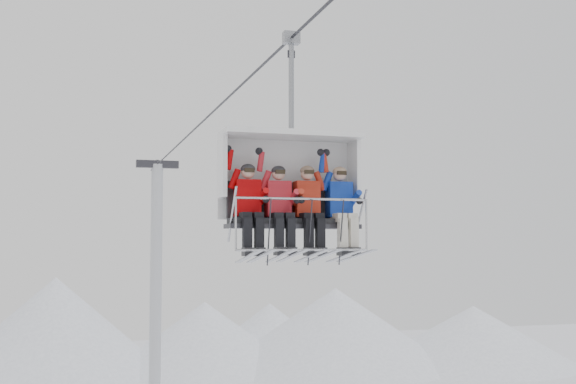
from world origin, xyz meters
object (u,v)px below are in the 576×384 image
object	(u,v)px
lift_tower_right	(155,323)
skier_center_left	(280,205)
skier_far_left	(249,204)
chairlift_carrier	(289,180)
skier_far_right	(341,206)
skier_center_right	(309,205)

from	to	relation	value
lift_tower_right	skier_center_left	distance (m)	22.82
skier_center_left	skier_far_left	bearing A→B (deg)	179.81
chairlift_carrier	skier_center_left	distance (m)	0.63
lift_tower_right	skier_far_left	distance (m)	22.84
lift_tower_right	skier_far_right	world-z (taller)	lift_tower_right
lift_tower_right	chairlift_carrier	bearing A→B (deg)	-90.00
skier_center_right	skier_far_right	xyz separation A→B (m)	(0.62, 0.00, 0.00)
lift_tower_right	skier_far_right	distance (m)	22.84
skier_center_right	chairlift_carrier	bearing A→B (deg)	131.59
lift_tower_right	skier_center_right	bearing A→B (deg)	-89.31
chairlift_carrier	lift_tower_right	bearing A→B (deg)	90.00
chairlift_carrier	skier_center_left	size ratio (longest dim) A/B	2.35
chairlift_carrier	skier_far_left	bearing A→B (deg)	-159.76
lift_tower_right	skier_center_left	size ratio (longest dim) A/B	7.96
skier_center_right	skier_far_right	distance (m)	0.62
chairlift_carrier	skier_far_left	distance (m)	1.00
chairlift_carrier	skier_far_right	world-z (taller)	chairlift_carrier
skier_far_left	skier_far_right	bearing A→B (deg)	0.00
skier_far_right	skier_far_left	bearing A→B (deg)	180.00
skier_far_left	skier_center_left	size ratio (longest dim) A/B	1.01
skier_far_left	chairlift_carrier	bearing A→B (deg)	20.24
chairlift_carrier	skier_far_left	world-z (taller)	chairlift_carrier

